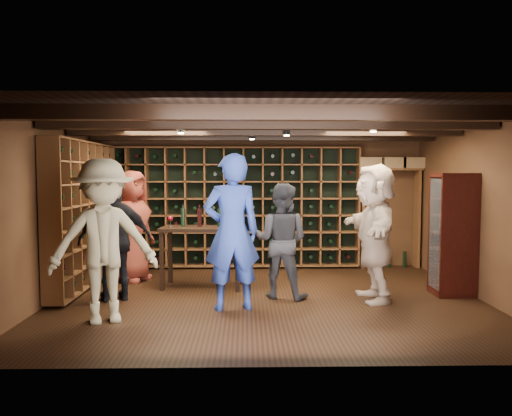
{
  "coord_description": "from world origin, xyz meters",
  "views": [
    {
      "loc": [
        -0.3,
        -6.96,
        1.78
      ],
      "look_at": [
        -0.16,
        0.2,
        1.28
      ],
      "focal_mm": 35.0,
      "sensor_mm": 36.0,
      "label": 1
    }
  ],
  "objects_px": {
    "man_blue_shirt": "(232,232)",
    "man_grey_suit": "(281,241)",
    "guest_beige": "(375,232)",
    "guest_red_floral": "(132,226)",
    "guest_khaki": "(104,241)",
    "display_cabinet": "(453,237)",
    "tasting_table": "(202,235)",
    "guest_woman_black": "(115,240)"
  },
  "relations": [
    {
      "from": "tasting_table",
      "to": "display_cabinet",
      "type": "bearing_deg",
      "value": -2.93
    },
    {
      "from": "display_cabinet",
      "to": "tasting_table",
      "type": "height_order",
      "value": "display_cabinet"
    },
    {
      "from": "guest_beige",
      "to": "man_blue_shirt",
      "type": "bearing_deg",
      "value": -76.78
    },
    {
      "from": "man_blue_shirt",
      "to": "guest_khaki",
      "type": "bearing_deg",
      "value": 6.95
    },
    {
      "from": "guest_khaki",
      "to": "guest_beige",
      "type": "xyz_separation_m",
      "value": [
        3.49,
        0.98,
        -0.02
      ]
    },
    {
      "from": "man_grey_suit",
      "to": "guest_beige",
      "type": "xyz_separation_m",
      "value": [
        1.3,
        -0.16,
        0.14
      ]
    },
    {
      "from": "man_grey_suit",
      "to": "tasting_table",
      "type": "xyz_separation_m",
      "value": [
        -1.18,
        0.64,
        0.01
      ]
    },
    {
      "from": "man_blue_shirt",
      "to": "guest_khaki",
      "type": "height_order",
      "value": "man_blue_shirt"
    },
    {
      "from": "man_blue_shirt",
      "to": "man_grey_suit",
      "type": "relative_size",
      "value": 1.24
    },
    {
      "from": "display_cabinet",
      "to": "tasting_table",
      "type": "bearing_deg",
      "value": 171.83
    },
    {
      "from": "guest_khaki",
      "to": "tasting_table",
      "type": "relative_size",
      "value": 1.49
    },
    {
      "from": "man_blue_shirt",
      "to": "guest_beige",
      "type": "distance_m",
      "value": 2.04
    },
    {
      "from": "guest_red_floral",
      "to": "guest_woman_black",
      "type": "relative_size",
      "value": 1.07
    },
    {
      "from": "guest_red_floral",
      "to": "guest_khaki",
      "type": "distance_m",
      "value": 2.3
    },
    {
      "from": "display_cabinet",
      "to": "man_grey_suit",
      "type": "bearing_deg",
      "value": -177.41
    },
    {
      "from": "guest_beige",
      "to": "man_grey_suit",
      "type": "bearing_deg",
      "value": -96.92
    },
    {
      "from": "guest_beige",
      "to": "tasting_table",
      "type": "relative_size",
      "value": 1.46
    },
    {
      "from": "display_cabinet",
      "to": "guest_beige",
      "type": "relative_size",
      "value": 0.92
    },
    {
      "from": "man_grey_suit",
      "to": "guest_khaki",
      "type": "height_order",
      "value": "guest_khaki"
    },
    {
      "from": "guest_red_floral",
      "to": "guest_khaki",
      "type": "relative_size",
      "value": 0.94
    },
    {
      "from": "guest_red_floral",
      "to": "display_cabinet",
      "type": "bearing_deg",
      "value": -78.71
    },
    {
      "from": "display_cabinet",
      "to": "man_blue_shirt",
      "type": "xyz_separation_m",
      "value": [
        -3.2,
        -0.73,
        0.16
      ]
    },
    {
      "from": "display_cabinet",
      "to": "man_grey_suit",
      "type": "relative_size",
      "value": 1.07
    },
    {
      "from": "guest_beige",
      "to": "guest_red_floral",
      "type": "bearing_deg",
      "value": -109.37
    },
    {
      "from": "guest_woman_black",
      "to": "guest_beige",
      "type": "distance_m",
      "value": 3.62
    },
    {
      "from": "man_grey_suit",
      "to": "guest_woman_black",
      "type": "relative_size",
      "value": 0.96
    },
    {
      "from": "man_grey_suit",
      "to": "guest_red_floral",
      "type": "xyz_separation_m",
      "value": [
        -2.38,
        1.15,
        0.09
      ]
    },
    {
      "from": "tasting_table",
      "to": "guest_woman_black",
      "type": "bearing_deg",
      "value": -140.96
    },
    {
      "from": "guest_red_floral",
      "to": "tasting_table",
      "type": "height_order",
      "value": "guest_red_floral"
    },
    {
      "from": "display_cabinet",
      "to": "man_grey_suit",
      "type": "distance_m",
      "value": 2.52
    },
    {
      "from": "display_cabinet",
      "to": "guest_red_floral",
      "type": "height_order",
      "value": "guest_red_floral"
    },
    {
      "from": "display_cabinet",
      "to": "guest_beige",
      "type": "bearing_deg",
      "value": -167.08
    },
    {
      "from": "man_grey_suit",
      "to": "guest_red_floral",
      "type": "height_order",
      "value": "guest_red_floral"
    },
    {
      "from": "guest_red_floral",
      "to": "man_grey_suit",
      "type": "bearing_deg",
      "value": -92.57
    },
    {
      "from": "display_cabinet",
      "to": "man_grey_suit",
      "type": "height_order",
      "value": "display_cabinet"
    },
    {
      "from": "display_cabinet",
      "to": "guest_khaki",
      "type": "xyz_separation_m",
      "value": [
        -4.7,
        -1.26,
        0.12
      ]
    },
    {
      "from": "man_grey_suit",
      "to": "display_cabinet",
      "type": "bearing_deg",
      "value": -157.44
    },
    {
      "from": "guest_red_floral",
      "to": "guest_woman_black",
      "type": "bearing_deg",
      "value": -154.29
    },
    {
      "from": "guest_beige",
      "to": "display_cabinet",
      "type": "bearing_deg",
      "value": 103.24
    },
    {
      "from": "guest_khaki",
      "to": "display_cabinet",
      "type": "bearing_deg",
      "value": -5.35
    },
    {
      "from": "man_blue_shirt",
      "to": "man_grey_suit",
      "type": "bearing_deg",
      "value": -150.23
    },
    {
      "from": "guest_khaki",
      "to": "guest_beige",
      "type": "distance_m",
      "value": 3.62
    }
  ]
}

